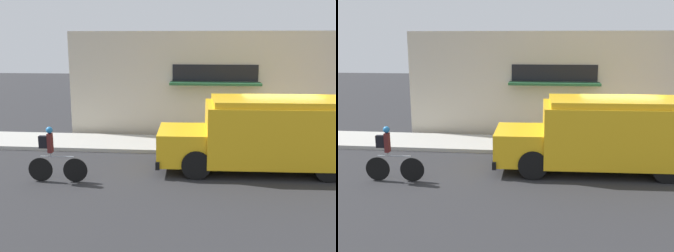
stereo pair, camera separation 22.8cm
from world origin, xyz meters
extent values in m
plane|color=#2B2B2D|center=(0.00, 0.00, 0.00)|extent=(70.00, 70.00, 0.00)
cube|color=#ADAAA3|center=(0.00, 1.18, 0.07)|extent=(28.00, 2.36, 0.14)
cube|color=beige|center=(0.00, 2.76, 2.22)|extent=(16.68, 0.18, 4.45)
cube|color=black|center=(-2.15, 2.65, 2.76)|extent=(3.51, 0.05, 0.68)
cube|color=#235633|center=(-2.15, 2.32, 2.35)|extent=(3.69, 0.71, 0.10)
cube|color=yellow|center=(-0.11, -1.48, 1.22)|extent=(4.82, 2.37, 1.83)
cube|color=yellow|center=(-3.24, -1.58, 0.81)|extent=(1.57, 2.09, 1.01)
cube|color=yellow|center=(-0.11, -1.48, 2.23)|extent=(4.44, 2.18, 0.19)
cube|color=black|center=(-3.95, -1.61, 0.41)|extent=(0.19, 2.17, 0.24)
cube|color=red|center=(-1.47, -0.17, 1.31)|extent=(0.04, 0.44, 0.44)
cylinder|color=black|center=(-2.84, -0.62, 0.44)|extent=(0.89, 0.29, 0.88)
cylinder|color=black|center=(-2.77, -2.51, 0.44)|extent=(0.89, 0.29, 0.88)
cylinder|color=black|center=(1.04, -0.49, 0.44)|extent=(0.89, 0.29, 0.88)
cylinder|color=black|center=(1.10, -2.38, 0.44)|extent=(0.89, 0.29, 0.88)
cylinder|color=black|center=(-6.28, -3.10, 0.36)|extent=(0.71, 0.07, 0.71)
cylinder|color=black|center=(-7.31, -3.14, 0.36)|extent=(0.71, 0.07, 0.71)
cylinder|color=#999EA3|center=(-6.79, -3.12, 0.76)|extent=(0.98, 0.07, 0.04)
cylinder|color=#999EA3|center=(-6.97, -3.13, 0.82)|extent=(0.04, 0.04, 0.12)
cube|color=#561E1E|center=(-6.97, -3.13, 1.17)|extent=(0.13, 0.20, 0.57)
sphere|color=#2375B7|center=(-6.97, -3.13, 1.55)|extent=(0.19, 0.19, 0.19)
cube|color=black|center=(-7.16, -3.14, 1.20)|extent=(0.27, 0.15, 0.36)
cylinder|color=#2D5138|center=(-0.37, 1.50, 0.60)|extent=(0.57, 0.57, 0.91)
cylinder|color=black|center=(-0.37, 1.50, 1.07)|extent=(0.58, 0.58, 0.04)
camera|label=1|loc=(-2.56, -13.72, 4.05)|focal=42.00mm
camera|label=2|loc=(-2.33, -13.70, 4.05)|focal=42.00mm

